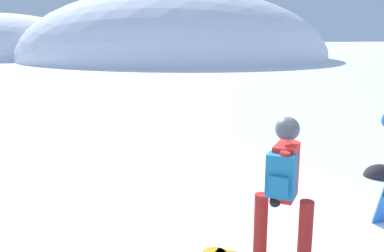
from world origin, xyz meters
TOP-DOWN VIEW (x-y plane):
  - ridge_peak_main at (9.04, 41.53)m, footprint 33.66×30.30m
  - ridge_peak_far at (-10.34, 50.44)m, footprint 24.08×21.67m
  - snowboarder_main at (0.27, -0.46)m, footprint 1.47×1.28m
  - rock_dark at (3.51, 1.90)m, footprint 0.62×0.52m

SIDE VIEW (x-z plane):
  - ridge_peak_main at x=9.04m, z-range -7.50..7.50m
  - ridge_peak_far at x=-10.34m, z-range -5.14..5.14m
  - rock_dark at x=3.51m, z-range -0.22..0.22m
  - snowboarder_main at x=0.27m, z-range 0.06..1.78m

